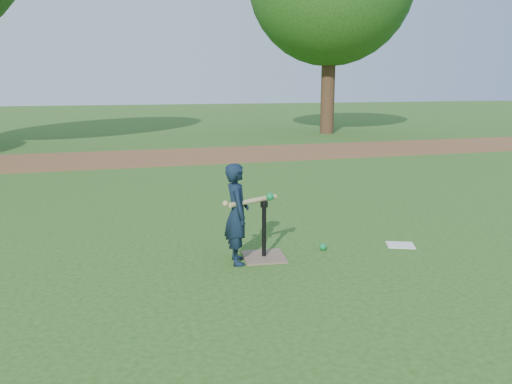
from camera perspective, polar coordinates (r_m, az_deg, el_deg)
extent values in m
plane|color=#285116|center=(5.49, -2.79, -6.91)|extent=(80.00, 80.00, 0.00)
cube|color=brown|center=(12.73, -10.73, 3.96)|extent=(24.00, 3.00, 0.01)
imported|color=black|center=(5.04, -2.20, -2.52)|extent=(0.28, 0.40, 1.03)
sphere|color=#0B7E3C|center=(5.59, 7.66, -6.23)|extent=(0.08, 0.08, 0.08)
cube|color=silver|center=(5.93, 16.18, -5.84)|extent=(0.36, 0.33, 0.01)
cube|color=#755E4A|center=(5.32, 0.91, -7.41)|extent=(0.48, 0.48, 0.02)
cylinder|color=black|center=(5.23, 0.92, -4.43)|extent=(0.05, 0.05, 0.55)
cylinder|color=black|center=(5.15, 0.93, -1.39)|extent=(0.08, 0.08, 0.06)
cylinder|color=tan|center=(5.09, -0.29, -1.01)|extent=(0.57, 0.29, 0.05)
sphere|color=tan|center=(4.98, -3.48, -1.33)|extent=(0.06, 0.06, 0.06)
sphere|color=#0B7E3C|center=(5.12, 1.61, -0.54)|extent=(0.08, 0.08, 0.08)
cylinder|color=#382316|center=(18.70, 8.22, 11.89)|extent=(0.50, 0.50, 3.42)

